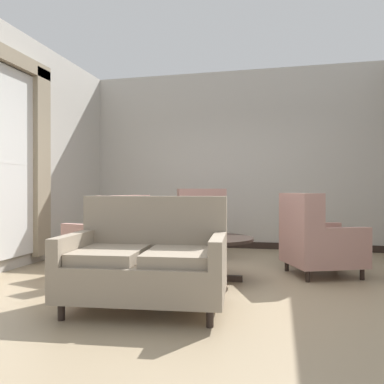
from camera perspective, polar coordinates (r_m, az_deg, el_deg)
name	(u,v)px	position (r m, az deg, el deg)	size (l,w,h in m)	color
ground	(204,282)	(4.61, 1.74, -13.27)	(7.91, 7.91, 0.00)	#9E896B
wall_back	(232,159)	(7.30, 6.02, 4.83)	(5.61, 0.08, 3.32)	#BCB7AD
wall_left	(41,153)	(6.38, -21.54, 5.47)	(0.08, 3.96, 3.32)	#BCB7AD
baseboard_back	(232,245)	(7.30, 5.96, -7.77)	(5.45, 0.03, 0.12)	black
coffee_table	(212,244)	(4.62, 3.03, -7.73)	(0.98, 0.98, 0.52)	black
porcelain_vase	(213,224)	(4.66, 3.15, -4.83)	(0.14, 0.14, 0.36)	brown
settee	(147,262)	(3.61, -6.73, -10.33)	(1.51, 1.03, 1.02)	gray
armchair_near_sideboard	(112,240)	(5.17, -11.86, -6.92)	(0.98, 1.00, 1.01)	tan
armchair_beside_settee	(316,241)	(5.14, 17.93, -6.93)	(1.08, 1.04, 1.04)	tan
armchair_far_left	(199,230)	(6.12, 1.02, -5.66)	(1.02, 1.12, 1.10)	tan
side_table	(303,237)	(5.79, 16.21, -6.50)	(0.58, 0.58, 0.65)	black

